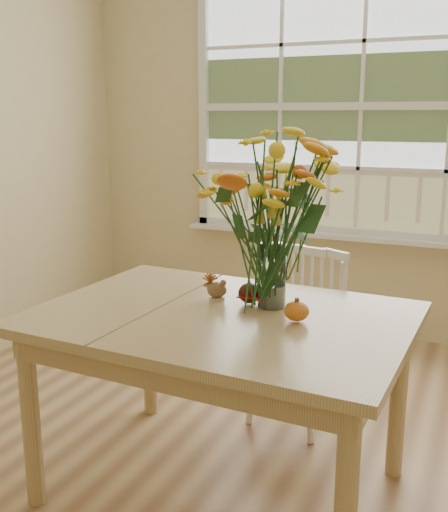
% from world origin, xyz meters
% --- Properties ---
extents(wall_back, '(4.00, 0.02, 2.70)m').
position_xyz_m(wall_back, '(0.00, 2.25, 1.35)').
color(wall_back, beige).
rests_on(wall_back, floor).
extents(window, '(2.42, 0.12, 1.74)m').
position_xyz_m(window, '(0.00, 2.21, 1.53)').
color(window, silver).
rests_on(window, wall_back).
extents(dining_table, '(1.44, 1.06, 0.75)m').
position_xyz_m(dining_table, '(-0.09, 0.20, 0.66)').
color(dining_table, tan).
rests_on(dining_table, floor).
extents(windsor_chair, '(0.45, 0.43, 0.84)m').
position_xyz_m(windsor_chair, '(0.02, 0.93, 0.47)').
color(windsor_chair, white).
rests_on(windsor_chair, floor).
extents(flower_vase, '(0.53, 0.53, 0.63)m').
position_xyz_m(flower_vase, '(0.06, 0.36, 1.13)').
color(flower_vase, white).
rests_on(flower_vase, dining_table).
extents(pumpkin, '(0.09, 0.09, 0.07)m').
position_xyz_m(pumpkin, '(0.20, 0.22, 0.79)').
color(pumpkin, '#C76417').
rests_on(pumpkin, dining_table).
extents(turkey_figurine, '(0.10, 0.08, 0.10)m').
position_xyz_m(turkey_figurine, '(-0.18, 0.35, 0.79)').
color(turkey_figurine, '#CCB78C').
rests_on(turkey_figurine, dining_table).
extents(dark_gourd, '(0.13, 0.11, 0.08)m').
position_xyz_m(dark_gourd, '(-0.03, 0.35, 0.79)').
color(dark_gourd, '#38160F').
rests_on(dark_gourd, dining_table).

